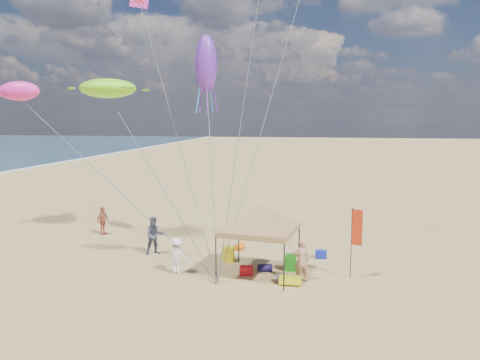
{
  "coord_description": "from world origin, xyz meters",
  "views": [
    {
      "loc": [
        3.5,
        -17.0,
        6.79
      ],
      "look_at": [
        0.0,
        3.0,
        4.0
      ],
      "focal_mm": 34.15,
      "sensor_mm": 36.0,
      "label": 1
    }
  ],
  "objects_px": {
    "person_far_a": "(103,221)",
    "chair_yellow": "(229,254)",
    "beach_cart": "(290,280)",
    "person_near_b": "(154,236)",
    "person_near_a": "(301,260)",
    "person_near_c": "(177,256)",
    "chair_green": "(291,262)",
    "canopy_tent": "(260,208)",
    "feather_flag": "(355,232)",
    "cooler_red": "(246,271)",
    "cooler_blue": "(321,254)"
  },
  "relations": [
    {
      "from": "person_far_a",
      "to": "chair_yellow",
      "type": "bearing_deg",
      "value": -103.13
    },
    {
      "from": "beach_cart",
      "to": "person_near_b",
      "type": "relative_size",
      "value": 0.47
    },
    {
      "from": "chair_yellow",
      "to": "person_far_a",
      "type": "distance_m",
      "value": 8.99
    },
    {
      "from": "beach_cart",
      "to": "person_near_a",
      "type": "height_order",
      "value": "person_near_a"
    },
    {
      "from": "person_near_a",
      "to": "person_near_c",
      "type": "distance_m",
      "value": 5.4
    },
    {
      "from": "person_near_c",
      "to": "chair_green",
      "type": "bearing_deg",
      "value": -158.55
    },
    {
      "from": "person_far_a",
      "to": "person_near_c",
      "type": "bearing_deg",
      "value": -121.46
    },
    {
      "from": "canopy_tent",
      "to": "chair_green",
      "type": "bearing_deg",
      "value": 35.08
    },
    {
      "from": "feather_flag",
      "to": "chair_green",
      "type": "height_order",
      "value": "feather_flag"
    },
    {
      "from": "canopy_tent",
      "to": "person_near_c",
      "type": "xyz_separation_m",
      "value": [
        -3.57,
        -0.42,
        -2.18
      ]
    },
    {
      "from": "cooler_red",
      "to": "chair_green",
      "type": "relative_size",
      "value": 0.77
    },
    {
      "from": "cooler_red",
      "to": "person_near_a",
      "type": "xyz_separation_m",
      "value": [
        2.38,
        -0.36,
        0.71
      ]
    },
    {
      "from": "feather_flag",
      "to": "person_near_b",
      "type": "bearing_deg",
      "value": 169.08
    },
    {
      "from": "person_far_a",
      "to": "cooler_blue",
      "type": "bearing_deg",
      "value": -90.09
    },
    {
      "from": "cooler_red",
      "to": "cooler_blue",
      "type": "relative_size",
      "value": 1.0
    },
    {
      "from": "chair_yellow",
      "to": "beach_cart",
      "type": "height_order",
      "value": "chair_yellow"
    },
    {
      "from": "chair_yellow",
      "to": "person_near_b",
      "type": "height_order",
      "value": "person_near_b"
    },
    {
      "from": "cooler_blue",
      "to": "person_near_b",
      "type": "xyz_separation_m",
      "value": [
        -8.2,
        -0.76,
        0.76
      ]
    },
    {
      "from": "canopy_tent",
      "to": "cooler_blue",
      "type": "height_order",
      "value": "canopy_tent"
    },
    {
      "from": "cooler_blue",
      "to": "person_near_a",
      "type": "distance_m",
      "value": 3.5
    },
    {
      "from": "canopy_tent",
      "to": "beach_cart",
      "type": "xyz_separation_m",
      "value": [
        1.41,
        -0.91,
        -2.78
      ]
    },
    {
      "from": "person_near_a",
      "to": "person_far_a",
      "type": "distance_m",
      "value": 13.05
    },
    {
      "from": "cooler_red",
      "to": "person_near_c",
      "type": "height_order",
      "value": "person_near_c"
    },
    {
      "from": "cooler_red",
      "to": "chair_yellow",
      "type": "relative_size",
      "value": 0.77
    },
    {
      "from": "canopy_tent",
      "to": "chair_yellow",
      "type": "distance_m",
      "value": 3.56
    },
    {
      "from": "cooler_red",
      "to": "chair_yellow",
      "type": "distance_m",
      "value": 2.08
    },
    {
      "from": "person_far_a",
      "to": "beach_cart",
      "type": "bearing_deg",
      "value": -108.15
    },
    {
      "from": "person_near_b",
      "to": "person_far_a",
      "type": "distance_m",
      "value": 5.38
    },
    {
      "from": "chair_green",
      "to": "beach_cart",
      "type": "relative_size",
      "value": 0.78
    },
    {
      "from": "feather_flag",
      "to": "person_near_c",
      "type": "distance_m",
      "value": 7.73
    },
    {
      "from": "cooler_blue",
      "to": "person_near_a",
      "type": "xyz_separation_m",
      "value": [
        -0.82,
        -3.33,
        0.71
      ]
    },
    {
      "from": "feather_flag",
      "to": "chair_green",
      "type": "distance_m",
      "value": 3.25
    },
    {
      "from": "cooler_red",
      "to": "person_near_c",
      "type": "xyz_separation_m",
      "value": [
        -3.01,
        -0.37,
        0.61
      ]
    },
    {
      "from": "beach_cart",
      "to": "canopy_tent",
      "type": "bearing_deg",
      "value": 146.95
    },
    {
      "from": "cooler_red",
      "to": "chair_yellow",
      "type": "xyz_separation_m",
      "value": [
        -1.13,
        1.73,
        0.16
      ]
    },
    {
      "from": "canopy_tent",
      "to": "person_near_b",
      "type": "height_order",
      "value": "canopy_tent"
    },
    {
      "from": "feather_flag",
      "to": "person_far_a",
      "type": "bearing_deg",
      "value": 160.25
    },
    {
      "from": "cooler_blue",
      "to": "chair_green",
      "type": "bearing_deg",
      "value": -123.63
    },
    {
      "from": "feather_flag",
      "to": "person_near_a",
      "type": "xyz_separation_m",
      "value": [
        -2.2,
        -0.72,
        -1.13
      ]
    },
    {
      "from": "cooler_blue",
      "to": "canopy_tent",
      "type": "bearing_deg",
      "value": -132.09
    },
    {
      "from": "person_near_c",
      "to": "cooler_red",
      "type": "bearing_deg",
      "value": -166.81
    },
    {
      "from": "cooler_blue",
      "to": "beach_cart",
      "type": "height_order",
      "value": "cooler_blue"
    },
    {
      "from": "cooler_blue",
      "to": "chair_yellow",
      "type": "relative_size",
      "value": 0.77
    },
    {
      "from": "canopy_tent",
      "to": "person_near_b",
      "type": "bearing_deg",
      "value": 158.72
    },
    {
      "from": "cooler_red",
      "to": "chair_green",
      "type": "bearing_deg",
      "value": 27.28
    },
    {
      "from": "chair_green",
      "to": "person_near_c",
      "type": "xyz_separation_m",
      "value": [
        -4.88,
        -1.34,
        0.45
      ]
    },
    {
      "from": "cooler_red",
      "to": "cooler_blue",
      "type": "distance_m",
      "value": 4.37
    },
    {
      "from": "chair_yellow",
      "to": "person_far_a",
      "type": "height_order",
      "value": "person_far_a"
    },
    {
      "from": "cooler_blue",
      "to": "beach_cart",
      "type": "distance_m",
      "value": 4.04
    },
    {
      "from": "cooler_blue",
      "to": "person_near_c",
      "type": "distance_m",
      "value": 7.09
    }
  ]
}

